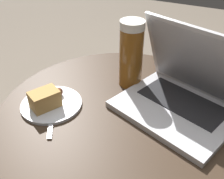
% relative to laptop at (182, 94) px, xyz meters
% --- Properties ---
extents(table, '(0.75, 0.75, 0.56)m').
position_rel_laptop_xyz_m(table, '(-0.15, -0.08, -0.18)').
color(table, '#515156').
rests_on(table, ground_plane).
extents(laptop, '(0.39, 0.35, 0.25)m').
position_rel_laptop_xyz_m(laptop, '(0.00, 0.00, 0.00)').
color(laptop, silver).
rests_on(laptop, table).
extents(beer_glass, '(0.08, 0.08, 0.22)m').
position_rel_laptop_xyz_m(beer_glass, '(-0.19, 0.06, 0.06)').
color(beer_glass, brown).
rests_on(beer_glass, table).
extents(snack_plate, '(0.18, 0.18, 0.06)m').
position_rel_laptop_xyz_m(snack_plate, '(-0.36, -0.17, -0.03)').
color(snack_plate, silver).
rests_on(snack_plate, table).
extents(fork, '(0.10, 0.15, 0.00)m').
position_rel_laptop_xyz_m(fork, '(-0.32, -0.20, -0.05)').
color(fork, silver).
rests_on(fork, table).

